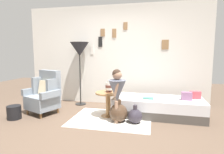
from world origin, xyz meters
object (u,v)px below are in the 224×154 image
at_px(floor_lamp, 80,51).
at_px(person_child, 117,89).
at_px(daybed, 157,107).
at_px(book_on_daybed, 148,98).
at_px(vase_striped, 109,87).
at_px(demijohn_near, 118,113).
at_px(magazine_basket, 14,112).
at_px(side_table, 108,99).
at_px(armchair, 45,94).
at_px(demijohn_far, 135,116).

distance_m(floor_lamp, person_child, 1.80).
xyz_separation_m(daybed, book_on_daybed, (-0.20, -0.11, 0.22)).
relative_size(vase_striped, floor_lamp, 0.16).
bearing_deg(floor_lamp, daybed, -14.32).
height_order(demijohn_near, magazine_basket, demijohn_near).
bearing_deg(side_table, floor_lamp, 140.40).
distance_m(person_child, demijohn_near, 0.49).
bearing_deg(floor_lamp, demijohn_near, -40.52).
bearing_deg(book_on_daybed, magazine_basket, -164.94).
relative_size(armchair, book_on_daybed, 4.41).
relative_size(side_table, floor_lamp, 0.33).
bearing_deg(person_child, side_table, 129.16).
height_order(armchair, floor_lamp, floor_lamp).
relative_size(armchair, person_child, 0.91).
bearing_deg(armchair, book_on_daybed, 5.63).
height_order(vase_striped, demijohn_far, vase_striped).
xyz_separation_m(armchair, demijohn_near, (1.74, -0.20, -0.25)).
bearing_deg(book_on_daybed, armchair, -174.37).
distance_m(daybed, demijohn_near, 0.93).
height_order(side_table, demijohn_far, side_table).
relative_size(daybed, demijohn_far, 5.19).
distance_m(person_child, book_on_daybed, 0.80).
relative_size(armchair, demijohn_far, 2.62).
bearing_deg(side_table, demijohn_near, -43.47).
height_order(side_table, floor_lamp, floor_lamp).
distance_m(vase_striped, person_child, 0.40).
bearing_deg(demijohn_near, floor_lamp, 139.48).
relative_size(side_table, person_child, 0.51).
relative_size(daybed, floor_lamp, 1.17).
distance_m(floor_lamp, demijohn_far, 2.27).
bearing_deg(magazine_basket, demijohn_near, 8.13).
bearing_deg(book_on_daybed, demijohn_near, -143.11).
bearing_deg(demijohn_far, side_table, 156.13).
height_order(armchair, magazine_basket, armchair).
relative_size(side_table, vase_striped, 2.04).
bearing_deg(floor_lamp, magazine_basket, -124.49).
bearing_deg(vase_striped, book_on_daybed, 10.99).
height_order(book_on_daybed, magazine_basket, book_on_daybed).
bearing_deg(floor_lamp, demijohn_far, -34.09).
relative_size(side_table, demijohn_far, 1.46).
relative_size(book_on_daybed, demijohn_far, 0.59).
xyz_separation_m(armchair, person_child, (1.73, -0.25, 0.23)).
height_order(daybed, person_child, person_child).
bearing_deg(magazine_basket, side_table, 16.91).
xyz_separation_m(vase_striped, floor_lamp, (-0.97, 0.78, 0.78)).
bearing_deg(daybed, demijohn_far, -128.47).
xyz_separation_m(armchair, daybed, (2.51, 0.34, -0.24)).
xyz_separation_m(daybed, demijohn_far, (-0.43, -0.54, -0.05)).
relative_size(daybed, vase_striped, 7.26).
bearing_deg(vase_striped, person_child, -53.23).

